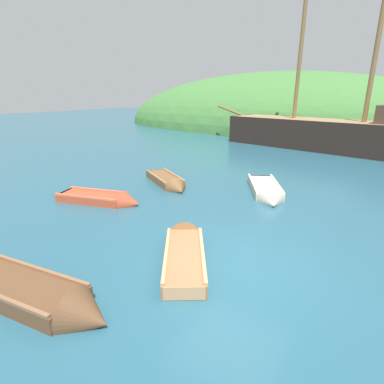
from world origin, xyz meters
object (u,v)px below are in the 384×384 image
(rowboat_center, at_px, (185,251))
(rowboat_portside, at_px, (105,200))
(sailing_ship, at_px, (329,138))
(rowboat_outer_left, at_px, (36,298))
(rowboat_far, at_px, (267,193))
(rowboat_outer_right, at_px, (169,183))

(rowboat_center, height_order, rowboat_portside, same)
(sailing_ship, relative_size, rowboat_outer_left, 4.40)
(rowboat_far, xyz_separation_m, rowboat_outer_right, (-4.18, -0.93, 0.01))
(rowboat_far, bearing_deg, sailing_ship, 149.93)
(rowboat_portside, bearing_deg, sailing_ship, 56.67)
(rowboat_outer_right, distance_m, rowboat_portside, 3.19)
(sailing_ship, distance_m, rowboat_far, 12.29)
(rowboat_outer_right, relative_size, rowboat_outer_left, 0.81)
(rowboat_outer_left, height_order, rowboat_portside, rowboat_outer_left)
(sailing_ship, distance_m, rowboat_center, 18.00)
(sailing_ship, relative_size, rowboat_outer_right, 5.43)
(rowboat_outer_right, height_order, rowboat_portside, rowboat_portside)
(rowboat_far, height_order, rowboat_portside, rowboat_far)
(rowboat_outer_right, bearing_deg, sailing_ship, 102.96)
(sailing_ship, height_order, rowboat_outer_right, sailing_ship)
(rowboat_outer_right, bearing_deg, rowboat_outer_left, -40.17)
(rowboat_far, bearing_deg, rowboat_outer_left, -38.85)
(rowboat_far, relative_size, rowboat_outer_right, 1.12)
(rowboat_portside, bearing_deg, rowboat_center, -34.82)
(sailing_ship, height_order, rowboat_outer_left, sailing_ship)
(sailing_ship, xyz_separation_m, rowboat_outer_left, (-2.21, -21.05, -0.70))
(sailing_ship, bearing_deg, rowboat_outer_right, 82.57)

